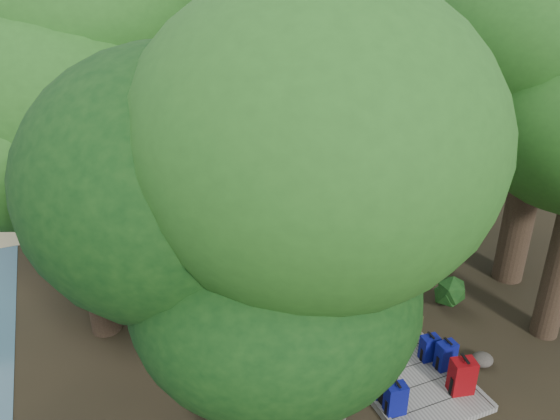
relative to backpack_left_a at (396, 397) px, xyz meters
name	(u,v)px	position (x,y,z in m)	size (l,w,h in m)	color
ground	(321,283)	(0.78, 4.38, -0.46)	(120.00, 120.00, 0.00)	#2E2417
sand_beach	(175,119)	(0.78, 20.38, -0.45)	(40.00, 22.00, 0.02)	tan
boardwalk	(304,262)	(0.78, 5.38, -0.40)	(2.00, 12.00, 0.12)	gray
backpack_left_a	(396,397)	(0.00, 0.00, 0.00)	(0.36, 0.25, 0.67)	navy
backpack_left_b	(385,385)	(0.02, 0.36, -0.02)	(0.34, 0.24, 0.62)	black
backpack_left_c	(363,353)	(0.01, 1.13, 0.10)	(0.47, 0.33, 0.87)	navy
backpack_left_d	(338,325)	(0.06, 2.24, -0.05)	(0.38, 0.27, 0.58)	navy
backpack_right_a	(462,375)	(1.40, -0.03, 0.05)	(0.43, 0.30, 0.77)	maroon
backpack_right_b	(446,354)	(1.54, 0.59, -0.01)	(0.36, 0.25, 0.65)	navy
backpack_right_c	(430,347)	(1.41, 0.93, -0.04)	(0.34, 0.24, 0.59)	navy
backpack_right_d	(412,326)	(1.49, 1.61, -0.05)	(0.37, 0.27, 0.57)	#303B17
duffel_right_khaki	(398,318)	(1.43, 2.04, -0.12)	(0.43, 0.64, 0.43)	olive
duffel_right_black	(375,295)	(1.44, 2.96, -0.12)	(0.44, 0.70, 0.44)	black
suitcase_on_boardwalk	(351,338)	(0.09, 1.70, 0.00)	(0.44, 0.24, 0.68)	black
lone_suitcase_on_sand	(228,163)	(0.98, 12.50, -0.11)	(0.41, 0.23, 0.64)	black
hat_brown	(387,369)	(0.02, 0.35, 0.34)	(0.37, 0.37, 0.11)	#51351E
hat_white	(364,334)	(-0.03, 1.08, 0.60)	(0.36, 0.36, 0.12)	silver
kayak	(127,168)	(-2.52, 13.90, -0.28)	(0.69, 3.16, 0.32)	#BB2D10
sun_lounger	(289,137)	(4.42, 14.70, -0.16)	(0.55, 1.71, 0.55)	silver
tree_right_b	(550,70)	(5.23, 2.79, 4.72)	(5.80, 5.80, 10.36)	black
tree_right_c	(418,93)	(4.67, 6.46, 3.50)	(4.57, 4.57, 7.90)	black
tree_right_d	(432,12)	(5.86, 7.80, 5.42)	(6.41, 6.41, 11.76)	black
tree_right_e	(342,32)	(5.01, 11.52, 4.49)	(5.50, 5.50, 9.89)	black
tree_right_f	(370,12)	(7.16, 13.25, 4.92)	(6.02, 6.02, 10.75)	black
tree_left_a	(248,274)	(-2.74, -0.29, 3.35)	(4.56, 4.56, 7.60)	black
tree_left_b	(74,130)	(-4.37, 4.55, 4.04)	(4.99, 4.99, 8.99)	black
tree_left_c	(114,115)	(-3.42, 6.82, 3.64)	(4.71, 4.71, 8.19)	black
tree_back_a	(134,25)	(-0.93, 18.83, 4.19)	(5.36, 5.36, 9.29)	black
tree_back_b	(215,14)	(2.95, 19.87, 4.42)	(5.46, 5.46, 9.76)	black
tree_back_c	(275,21)	(6.17, 20.52, 3.90)	(4.84, 4.84, 8.72)	black
tree_back_d	(36,53)	(-4.94, 19.44, 3.24)	(4.43, 4.43, 7.38)	black
palm_right_a	(321,83)	(3.32, 9.73, 3.24)	(4.33, 4.33, 7.39)	#133B10
palm_right_b	(307,33)	(5.38, 15.09, 4.02)	(4.63, 4.63, 8.95)	#133B10
palm_right_c	(239,64)	(2.84, 16.39, 2.73)	(4.00, 4.00, 6.36)	#133B10
palm_left_a	(71,103)	(-4.18, 10.25, 3.20)	(4.60, 4.60, 7.31)	#133B10
rock_left_a	(333,416)	(-1.04, 0.33, -0.32)	(0.48, 0.43, 0.26)	#4C473F
rock_left_b	(239,351)	(-1.99, 2.64, -0.36)	(0.34, 0.31, 0.19)	#4C473F
rock_left_c	(239,282)	(-1.17, 5.04, -0.33)	(0.45, 0.40, 0.24)	#4C473F
rock_left_d	(202,247)	(-1.51, 7.15, -0.38)	(0.28, 0.26, 0.16)	#4C473F
rock_right_a	(482,360)	(2.38, 0.47, -0.33)	(0.44, 0.40, 0.24)	#4C473F
rock_right_b	(417,278)	(2.97, 3.45, -0.32)	(0.49, 0.44, 0.27)	#4C473F
rock_right_c	(347,233)	(2.61, 6.33, -0.36)	(0.34, 0.30, 0.18)	#4C473F
rock_right_d	(341,198)	(3.54, 8.44, -0.29)	(0.60, 0.54, 0.33)	#4C473F
shrub_left_a	(265,372)	(-1.87, 1.44, 0.04)	(1.10, 1.10, 0.99)	#235519
shrub_left_b	(227,259)	(-1.24, 5.72, -0.03)	(0.95, 0.95, 0.85)	#235519
shrub_left_c	(175,210)	(-1.83, 8.89, 0.05)	(1.11, 1.11, 1.00)	#235519
shrub_right_a	(447,292)	(2.98, 2.37, -0.06)	(0.87, 0.87, 0.78)	#235519
shrub_right_b	(381,216)	(3.54, 6.09, 0.09)	(1.22, 1.22, 1.10)	#235519
shrub_right_c	(301,180)	(2.73, 9.79, -0.05)	(0.90, 0.90, 0.81)	#235519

